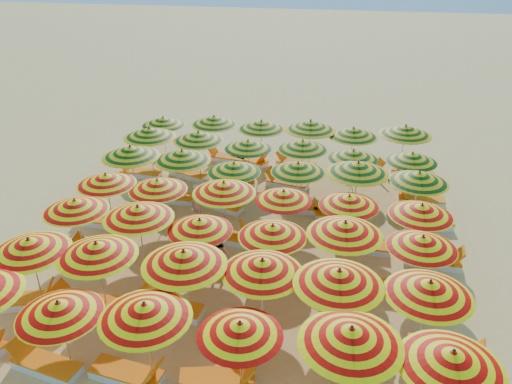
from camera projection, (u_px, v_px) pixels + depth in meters
The scene contains 75 objects.
ground at pixel (253, 241), 16.71m from camera, with size 120.00×120.00×0.00m, color #E7B966.
umbrella_1 at pixel (59, 309), 10.98m from camera, with size 2.40×2.40×2.04m.
umbrella_2 at pixel (145, 311), 10.73m from camera, with size 2.42×2.42×2.18m.
umbrella_3 at pixel (240, 329), 10.50m from camera, with size 2.40×2.40×1.97m.
umbrella_4 at pixel (351, 336), 9.93m from camera, with size 2.51×2.51×2.28m.
umbrella_5 at pixel (452, 359), 9.49m from camera, with size 2.73×2.73×2.19m.
umbrella_6 at pixel (29, 246), 12.92m from camera, with size 2.61×2.61×2.23m.
umbrella_7 at pixel (97, 249), 12.78m from camera, with size 2.49×2.49×2.21m.
umbrella_8 at pixel (184, 258), 12.31m from camera, with size 2.63×2.63×2.30m.
umbrella_9 at pixel (262, 266), 12.16m from camera, with size 2.57×2.57×2.19m.
umbrella_10 at pixel (339, 277), 11.60m from camera, with size 2.56×2.56×2.30m.
umbrella_11 at pixel (429, 289), 11.40m from camera, with size 2.44×2.44×2.18m.
umbrella_12 at pixel (75, 205), 15.07m from camera, with size 2.30×2.30×2.11m.
umbrella_13 at pixel (138, 212), 14.51m from camera, with size 2.11×2.11×2.21m.
umbrella_14 at pixel (200, 225), 14.23m from camera, with size 2.25×2.25×2.00m.
umbrella_15 at pixel (273, 231), 13.83m from camera, with size 2.16×2.16×2.07m.
umbrella_16 at pixel (345, 228), 13.67m from camera, with size 2.21×2.21×2.24m.
umbrella_17 at pixel (422, 242), 13.40m from camera, with size 2.16×2.16×2.02m.
umbrella_18 at pixel (106, 179), 16.68m from camera, with size 2.18×2.18×2.11m.
umbrella_19 at pixel (158, 185), 16.38m from camera, with size 2.42×2.42×2.07m.
umbrella_20 at pixel (224, 188), 15.96m from camera, with size 2.53×2.53×2.20m.
umbrella_21 at pixel (284, 196), 15.89m from camera, with size 2.08×2.08×1.97m.
umbrella_22 at pixel (349, 201), 15.53m from camera, with size 2.31×2.31×2.01m.
umbrella_23 at pixel (421, 210), 14.91m from camera, with size 2.26×2.26×2.05m.
umbrella_24 at pixel (131, 152), 18.41m from camera, with size 2.87×2.87×2.29m.
umbrella_25 at pixel (182, 155), 18.23m from camera, with size 2.45×2.45×2.22m.
umbrella_26 at pixel (234, 167), 17.70m from camera, with size 2.05×2.05×2.03m.
umbrella_27 at pixel (298, 167), 17.63m from camera, with size 2.41×2.41×2.07m.
umbrella_28 at pixel (358, 168), 17.13m from camera, with size 2.63×2.63×2.29m.
umbrella_29 at pixel (419, 177), 16.74m from camera, with size 2.49×2.49×2.14m.
umbrella_30 at pixel (150, 132), 20.28m from camera, with size 2.27×2.27×2.26m.
umbrella_31 at pixel (198, 136), 20.13m from camera, with size 2.63×2.63×2.16m.
umbrella_32 at pixel (248, 145), 19.75m from camera, with size 2.39×2.39×1.99m.
umbrella_33 at pixel (303, 145), 19.43m from camera, with size 2.32×2.32×2.10m.
umbrella_34 at pixel (353, 155), 18.83m from camera, with size 2.21×2.21×2.00m.
umbrella_35 at pixel (412, 157), 18.57m from camera, with size 2.48×2.48×2.00m.
umbrella_36 at pixel (163, 121), 22.12m from camera, with size 2.06×2.06×2.04m.
umbrella_37 at pixel (214, 120), 21.91m from camera, with size 2.61×2.61×2.16m.
umbrella_38 at pixel (261, 125), 21.36m from camera, with size 2.69×2.69×2.15m.
umbrella_39 at pixel (310, 125), 20.94m from camera, with size 2.63×2.63×2.30m.
umbrella_40 at pixel (353, 132), 20.54m from camera, with size 2.59×2.59×2.16m.
umbrella_41 at pixel (405, 130), 20.40m from camera, with size 2.82×2.82×2.30m.
lounger_1 at pixel (45, 364), 11.70m from camera, with size 1.81×0.88×0.69m.
lounger_2 at pixel (128, 374), 11.43m from camera, with size 1.79×0.81×0.69m.
lounger_3 at pixel (219, 379), 11.31m from camera, with size 1.82×0.97×0.69m.
lounger_5 at pixel (24, 300), 13.75m from camera, with size 1.83×1.11×0.69m.
lounger_6 at pixel (86, 302), 13.69m from camera, with size 1.74×0.61×0.69m.
lounger_7 at pixel (170, 308), 13.47m from camera, with size 1.78×0.73×0.69m.
lounger_8 at pixel (353, 347), 12.18m from camera, with size 1.82×1.17×0.69m.
lounger_9 at pixel (444, 354), 12.00m from camera, with size 1.82×0.93×0.69m.
lounger_10 at pixel (101, 251), 15.92m from camera, with size 1.79×0.77×0.69m.
lounger_11 at pixel (322, 283), 14.43m from camera, with size 1.74×0.59×0.69m.
lounger_12 at pixel (396, 289), 14.21m from camera, with size 1.73×0.58×0.69m.
lounger_13 at pixel (98, 220), 17.62m from camera, with size 1.77×0.69×0.69m.
lounger_14 at pixel (239, 239), 16.53m from camera, with size 1.81×0.90×0.69m.
lounger_15 at pixel (265, 236), 16.72m from camera, with size 1.83×1.11×0.69m.
lounger_16 at pixel (360, 246), 16.16m from camera, with size 1.73×0.58×0.69m.
lounger_17 at pixel (434, 261), 15.44m from camera, with size 1.77×0.69×0.69m.
lounger_18 at pixel (171, 197), 19.18m from camera, with size 1.74×0.61×0.69m.
lounger_19 at pixel (221, 204), 18.70m from camera, with size 1.83×1.15×0.69m.
lounger_20 at pixel (313, 208), 18.41m from camera, with size 1.74×0.60×0.69m.
lounger_21 at pixel (336, 213), 18.09m from camera, with size 1.82×0.96×0.69m.
lounger_22 at pixel (426, 223), 17.44m from camera, with size 1.81×0.90×0.69m.
lounger_23 at pixel (140, 173), 21.19m from camera, with size 1.75×0.63×0.69m.
lounger_24 at pixel (188, 173), 21.12m from camera, with size 1.83×1.10×0.69m.
lounger_25 at pixel (235, 182), 20.36m from camera, with size 1.81×0.88×0.69m.
lounger_26 at pixel (286, 183), 20.30m from camera, with size 1.81×0.92×0.69m.
lounger_27 at pixel (420, 200), 19.02m from camera, with size 1.74×0.60×0.69m.
lounger_28 at pixel (226, 158), 22.61m from camera, with size 1.79×0.80×0.69m.
lounger_29 at pixel (250, 161), 22.32m from camera, with size 1.82×1.24×0.69m.
lounger_30 at pixel (295, 164), 22.00m from camera, with size 1.82×0.95×0.69m.
lounger_31 at pixel (364, 173), 21.18m from camera, with size 1.82×1.21×0.69m.
lounger_32 at pixel (411, 173), 21.18m from camera, with size 1.82×0.99×0.69m.
beachgoer_b at pixel (219, 254), 14.73m from camera, with size 0.72×0.56×1.47m, color tan.
beachgoer_a at pixel (198, 201), 17.80m from camera, with size 0.49×0.32×1.35m, color tan.
Camera 1 is at (2.81, -13.83, 9.10)m, focal length 35.00 mm.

